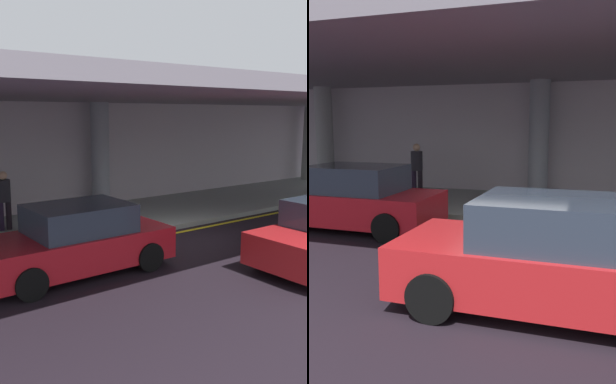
# 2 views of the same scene
# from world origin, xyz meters

# --- Properties ---
(ground_plane) EXTENTS (60.00, 60.00, 0.00)m
(ground_plane) POSITION_xyz_m (0.00, 0.00, 0.00)
(ground_plane) COLOR black
(sidewalk) EXTENTS (26.00, 4.20, 0.15)m
(sidewalk) POSITION_xyz_m (0.00, 3.10, 0.07)
(sidewalk) COLOR gray
(sidewalk) RESTS_ON ground
(lane_stripe_yellow) EXTENTS (26.00, 0.14, 0.01)m
(lane_stripe_yellow) POSITION_xyz_m (0.00, 0.72, 0.00)
(lane_stripe_yellow) COLOR yellow
(lane_stripe_yellow) RESTS_ON ground
(support_column_center) EXTENTS (0.63, 0.63, 3.65)m
(support_column_center) POSITION_xyz_m (0.00, 4.52, 1.97)
(support_column_center) COLOR gray
(support_column_center) RESTS_ON sidewalk
(ceiling_overhang) EXTENTS (28.00, 13.20, 0.30)m
(ceiling_overhang) POSITION_xyz_m (0.00, 2.60, 3.95)
(ceiling_overhang) COLOR gray
(ceiling_overhang) RESTS_ON support_column_far_left
(terminal_back_wall) EXTENTS (26.00, 0.30, 3.80)m
(terminal_back_wall) POSITION_xyz_m (0.00, 5.35, 1.90)
(terminal_back_wall) COLOR #B7ADB4
(terminal_back_wall) RESTS_ON ground
(car_red_no2) EXTENTS (4.10, 1.92, 1.50)m
(car_red_no2) POSITION_xyz_m (-3.53, -0.56, 0.71)
(car_red_no2) COLOR red
(car_red_no2) RESTS_ON ground
(traveler_with_luggage) EXTENTS (0.38, 0.38, 1.68)m
(traveler_with_luggage) POSITION_xyz_m (-3.74, 3.44, 1.11)
(traveler_with_luggage) COLOR #24182E
(traveler_with_luggage) RESTS_ON sidewalk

